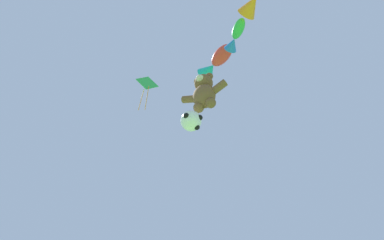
# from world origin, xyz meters

# --- Properties ---
(teddy_bear_kite) EXTENTS (2.07, 0.91, 2.10)m
(teddy_bear_kite) POSITION_xyz_m (0.59, 4.83, 10.46)
(teddy_bear_kite) COLOR brown
(soccer_ball_kite) EXTENTS (0.87, 0.86, 0.80)m
(soccer_ball_kite) POSITION_xyz_m (0.13, 4.59, 8.76)
(soccer_ball_kite) COLOR white
(fish_kite_crimson) EXTENTS (2.14, 1.63, 0.88)m
(fish_kite_crimson) POSITION_xyz_m (1.04, 5.30, 12.91)
(fish_kite_crimson) COLOR red
(fish_kite_emerald) EXTENTS (1.37, 1.41, 0.55)m
(fish_kite_emerald) POSITION_xyz_m (2.49, 4.08, 12.19)
(fish_kite_emerald) COLOR green
(diamond_kite) EXTENTS (0.80, 0.98, 2.78)m
(diamond_kite) POSITION_xyz_m (-2.65, 4.93, 13.02)
(diamond_kite) COLOR green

